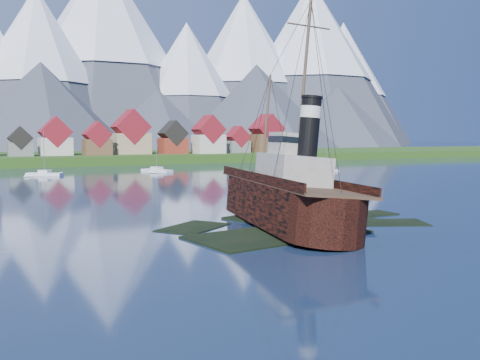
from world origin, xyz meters
name	(u,v)px	position (x,y,z in m)	size (l,w,h in m)	color
ground	(293,230)	(0.00, 0.00, 0.00)	(1400.00, 1400.00, 0.00)	#182743
shoal	(296,228)	(1.78, 2.15, -0.35)	(31.71, 21.24, 1.14)	black
shore_bank	(55,162)	(0.00, 170.00, 0.00)	(600.00, 80.00, 3.20)	#284C15
seawall	(72,167)	(0.00, 132.00, 0.00)	(600.00, 2.50, 2.00)	#3F3D38
tugboat_wreck	(275,196)	(0.38, 4.31, 3.19)	(7.46, 32.15, 25.48)	black
sailboat_c	(45,175)	(-13.27, 94.48, 0.27)	(8.80, 7.39, 11.93)	white
sailboat_d	(327,170)	(60.54, 76.22, 0.25)	(4.06, 8.26, 10.94)	white
sailboat_e	(157,171)	(16.41, 95.14, 0.26)	(6.62, 10.50, 12.01)	white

